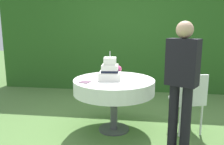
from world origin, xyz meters
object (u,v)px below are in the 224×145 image
Objects in this scene: wedding_cake at (110,71)px; napkin_stack at (85,82)px; serving_plate_left at (105,73)px; cake_table at (114,87)px; serving_plate_far at (126,85)px; standing_person at (182,79)px; serving_plate_near at (145,78)px; serving_plate_right at (132,75)px; garden_chair at (189,98)px.

wedding_cake reaches higher than napkin_stack.
napkin_stack is at bearing -106.05° from serving_plate_left.
serving_plate_left reaches higher than napkin_stack.
napkin_stack is at bearing -147.50° from cake_table.
standing_person is at bearing -15.21° from serving_plate_far.
cake_table is 8.67× the size of serving_plate_near.
cake_table is 1.04m from standing_person.
serving_plate_right is 1.00m from standing_person.
wedding_cake reaches higher than cake_table.
serving_plate_right is at bearing 41.22° from wedding_cake.
garden_chair reaches higher than serving_plate_right.
garden_chair is at bearing 68.72° from standing_person.
serving_plate_left is at bearing 158.23° from serving_plate_near.
wedding_cake is at bearing -67.95° from serving_plate_left.
cake_table is at bearing -8.13° from wedding_cake.
serving_plate_near is at bearing -21.77° from serving_plate_left.
standing_person is at bearing -28.28° from wedding_cake.
serving_plate_near is 0.70m from serving_plate_left.
serving_plate_near is at bearing -39.08° from serving_plate_right.
cake_table is 0.74× the size of standing_person.
serving_plate_far is at bearing -57.80° from cake_table.
serving_plate_near reaches higher than cake_table.
wedding_cake reaches higher than serving_plate_left.
serving_plate_far is (-0.26, -0.41, 0.00)m from serving_plate_near.
serving_plate_left is at bearing 141.38° from standing_person.
garden_chair reaches higher than serving_plate_near.
serving_plate_far is 0.98× the size of napkin_stack.
serving_plate_far is at bearing -59.79° from serving_plate_left.
cake_table is 8.75× the size of serving_plate_left.
standing_person is at bearing -111.28° from garden_chair.
cake_table is at bearing -61.52° from serving_plate_left.
cake_table is 0.38m from serving_plate_right.
serving_plate_right is at bearing 47.60° from cake_table.
serving_plate_right is 0.08× the size of standing_person.
serving_plate_left is 1.34m from garden_chair.
standing_person reaches higher than garden_chair.
serving_plate_right is at bearing -11.88° from serving_plate_left.
standing_person is (0.93, -0.50, 0.03)m from wedding_cake.
serving_plate_left is 1.38m from standing_person.
serving_plate_left is at bearing 73.95° from napkin_stack.
serving_plate_right is at bearing 140.92° from serving_plate_near.
wedding_cake reaches higher than garden_chair.
cake_table is 9.48× the size of serving_plate_right.
garden_chair reaches higher than serving_plate_far.
cake_table is 9.19× the size of serving_plate_far.
garden_chair reaches higher than cake_table.
serving_plate_near is at bearing 10.98° from wedding_cake.
serving_plate_left is 1.08× the size of serving_plate_right.
serving_plate_right is at bearing 163.93° from garden_chair.
standing_person is (1.07, -0.86, 0.14)m from serving_plate_left.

